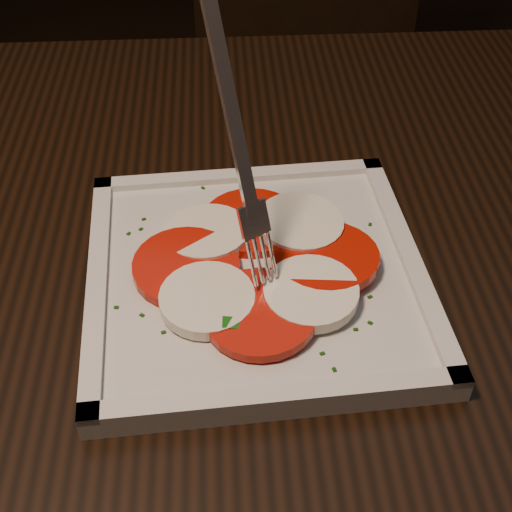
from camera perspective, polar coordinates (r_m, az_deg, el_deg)
ground at (r=1.37m, az=6.39°, el=-15.17°), size 6.00×6.00×0.00m
table at (r=0.67m, az=-2.12°, el=-5.77°), size 1.22×0.83×0.75m
chair at (r=1.36m, az=4.51°, el=15.24°), size 0.44×0.44×0.93m
plate at (r=0.56m, az=0.00°, el=-1.69°), size 0.28×0.28×0.01m
caprese_salad at (r=0.55m, az=0.01°, el=-0.50°), size 0.21×0.21×0.02m
fork at (r=0.49m, az=-1.91°, el=8.93°), size 0.06×0.07×0.19m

